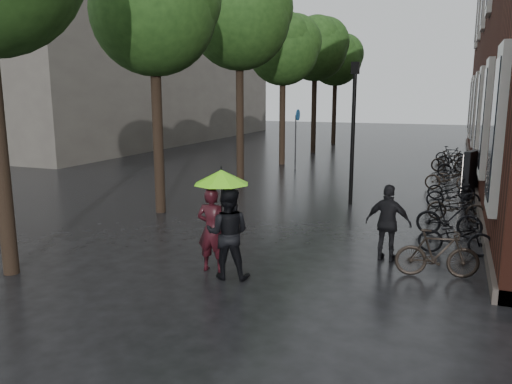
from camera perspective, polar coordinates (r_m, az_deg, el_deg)
The scene contains 11 objects.
ground at distance 8.74m, azimuth -12.70°, elevation -14.56°, with size 120.00×120.00×0.00m, color black.
bg_building at distance 43.61m, azimuth -16.48°, elevation 15.00°, with size 16.00×30.00×14.00m, color #47423D.
street_trees at distance 24.07m, azimuth 0.78°, elevation 17.33°, with size 4.33×34.03×8.91m.
person_burgundy at distance 10.68m, azimuth -5.04°, elevation -4.29°, with size 0.67×0.44×1.83m, color black.
person_black at distance 10.25m, azimuth -3.24°, elevation -4.74°, with size 0.92×0.72×1.89m, color black.
lime_umbrella at distance 10.24m, azimuth -3.99°, elevation 1.72°, with size 1.17×1.17×1.72m.
pedestrian_walking at distance 11.68m, azimuth 14.88°, elevation -3.45°, with size 1.03×0.43×1.76m, color black.
parked_bicycles at distance 19.79m, azimuth 21.46°, elevation 0.82°, with size 2.09×19.33×1.05m.
ad_lightbox at distance 20.08m, azimuth 23.29°, elevation 1.95°, with size 0.26×1.13×1.70m.
lamp_post at distance 17.17m, azimuth 11.07°, elevation 8.11°, with size 0.25×0.25×4.78m.
cycle_sign at distance 25.05m, azimuth 4.66°, elevation 7.08°, with size 0.16×0.55×3.00m.
Camera 1 is at (4.56, -6.44, 3.75)m, focal length 35.00 mm.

